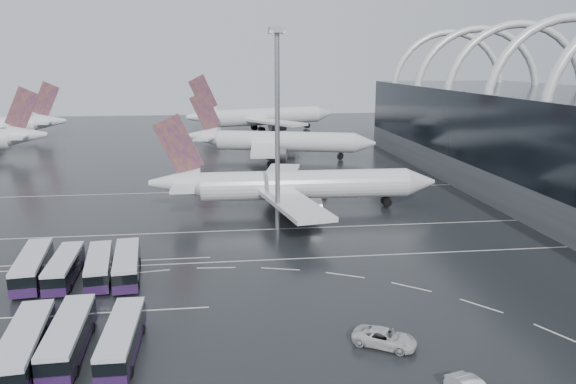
{
  "coord_description": "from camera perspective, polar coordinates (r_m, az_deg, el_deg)",
  "views": [
    {
      "loc": [
        -8.54,
        -73.1,
        26.09
      ],
      "look_at": [
        1.68,
        7.8,
        7.0
      ],
      "focal_mm": 35.0,
      "sensor_mm": 36.0,
      "label": 1
    }
  ],
  "objects": [
    {
      "name": "ground",
      "position": [
        78.09,
        -0.51,
        -6.34
      ],
      "size": [
        420.0,
        420.0,
        0.0
      ],
      "primitive_type": "plane",
      "color": "black",
      "rests_on": "ground"
    },
    {
      "name": "lane_marking_near",
      "position": [
        76.22,
        -0.33,
        -6.84
      ],
      "size": [
        120.0,
        0.25,
        0.01
      ],
      "primitive_type": "cube",
      "color": "silver",
      "rests_on": "ground"
    },
    {
      "name": "lane_marking_mid",
      "position": [
        89.42,
        -1.41,
        -3.79
      ],
      "size": [
        120.0,
        0.25,
        0.01
      ],
      "primitive_type": "cube",
      "color": "silver",
      "rests_on": "ground"
    },
    {
      "name": "lane_marking_far",
      "position": [
        116.38,
        -2.81,
        0.21
      ],
      "size": [
        120.0,
        0.25,
        0.01
      ],
      "primitive_type": "cube",
      "color": "silver",
      "rests_on": "ground"
    },
    {
      "name": "bus_bay_line_south",
      "position": [
        64.65,
        -20.8,
        -11.53
      ],
      "size": [
        28.0,
        0.25,
        0.01
      ],
      "primitive_type": "cube",
      "color": "silver",
      "rests_on": "ground"
    },
    {
      "name": "bus_bay_line_north",
      "position": [
        79.14,
        -18.17,
        -6.75
      ],
      "size": [
        28.0,
        0.25,
        0.01
      ],
      "primitive_type": "cube",
      "color": "silver",
      "rests_on": "ground"
    },
    {
      "name": "airliner_main",
      "position": [
        100.03,
        0.29,
        0.63
      ],
      "size": [
        51.34,
        45.17,
        17.44
      ],
      "rotation": [
        0.0,
        0.0,
        -0.02
      ],
      "color": "white",
      "rests_on": "ground"
    },
    {
      "name": "airliner_gate_b",
      "position": [
        153.84,
        -1.26,
        5.13
      ],
      "size": [
        51.69,
        45.84,
        18.23
      ],
      "rotation": [
        0.0,
        0.0,
        -0.28
      ],
      "color": "white",
      "rests_on": "ground"
    },
    {
      "name": "airliner_gate_c",
      "position": [
        213.52,
        -2.81,
        7.6
      ],
      "size": [
        58.42,
        53.29,
        21.54
      ],
      "rotation": [
        0.0,
        0.0,
        0.37
      ],
      "color": "white",
      "rests_on": "ground"
    },
    {
      "name": "bus_row_near_a",
      "position": [
        75.43,
        -24.51,
        -6.86
      ],
      "size": [
        4.56,
        13.43,
        3.24
      ],
      "rotation": [
        0.0,
        0.0,
        1.69
      ],
      "color": "#1E1239",
      "rests_on": "ground"
    },
    {
      "name": "bus_row_near_b",
      "position": [
        73.87,
        -21.77,
        -7.13
      ],
      "size": [
        3.31,
        12.24,
        2.99
      ],
      "rotation": [
        0.0,
        0.0,
        1.62
      ],
      "color": "#1E1239",
      "rests_on": "ground"
    },
    {
      "name": "bus_row_near_c",
      "position": [
        72.97,
        -18.65,
        -7.13
      ],
      "size": [
        4.29,
        12.28,
        2.96
      ],
      "rotation": [
        0.0,
        0.0,
        1.71
      ],
      "color": "#1E1239",
      "rests_on": "ground"
    },
    {
      "name": "bus_row_near_d",
      "position": [
        72.35,
        -16.06,
        -7.06
      ],
      "size": [
        4.2,
        12.82,
        3.1
      ],
      "rotation": [
        0.0,
        0.0,
        1.68
      ],
      "color": "#1E1239",
      "rests_on": "ground"
    },
    {
      "name": "bus_row_far_a",
      "position": [
        55.8,
        -25.19,
        -13.99
      ],
      "size": [
        4.23,
        13.42,
        3.25
      ],
      "rotation": [
        0.0,
        0.0,
        1.67
      ],
      "color": "#1E1239",
      "rests_on": "ground"
    },
    {
      "name": "bus_row_far_b",
      "position": [
        56.15,
        -21.41,
        -13.54
      ],
      "size": [
        3.38,
        12.72,
        3.11
      ],
      "rotation": [
        0.0,
        0.0,
        1.61
      ],
      "color": "#1E1239",
      "rests_on": "ground"
    },
    {
      "name": "bus_row_far_c",
      "position": [
        54.55,
        -16.53,
        -14.05
      ],
      "size": [
        2.96,
        12.08,
        2.97
      ],
      "rotation": [
        0.0,
        0.0,
        1.56
      ],
      "color": "#1E1239",
      "rests_on": "ground"
    },
    {
      "name": "van_curve_a",
      "position": [
        54.95,
        9.8,
        -14.4
      ],
      "size": [
        6.55,
        5.46,
        1.66
      ],
      "primitive_type": "imported",
      "rotation": [
        0.0,
        0.0,
        1.03
      ],
      "color": "silver",
      "rests_on": "ground"
    },
    {
      "name": "floodlight_mast",
      "position": [
        85.48,
        -1.1,
        8.72
      ],
      "size": [
        2.37,
        2.37,
        30.93
      ],
      "color": "gray",
      "rests_on": "ground"
    },
    {
      "name": "gse_cart_belly_b",
      "position": [
        112.57,
        9.9,
        -0.14
      ],
      "size": [
        2.02,
        1.19,
        1.1
      ],
      "primitive_type": "cube",
      "color": "slate",
      "rests_on": "ground"
    },
    {
      "name": "gse_cart_belly_c",
      "position": [
        97.0,
        1.67,
        -2.01
      ],
      "size": [
        2.53,
        1.49,
        1.38
      ],
      "primitive_type": "cube",
      "color": "#BB7019",
      "rests_on": "ground"
    },
    {
      "name": "gse_cart_belly_e",
      "position": [
        111.29,
        3.41,
        -0.11
      ],
      "size": [
        2.04,
        1.2,
        1.11
      ],
      "primitive_type": "cube",
      "color": "#BB7019",
      "rests_on": "ground"
    }
  ]
}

